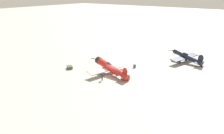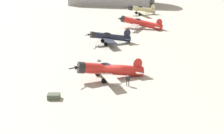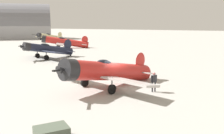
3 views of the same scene
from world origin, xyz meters
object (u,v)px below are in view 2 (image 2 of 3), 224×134
(airplane_mid_apron, at_px, (109,37))
(ground_crew_mechanic, at_px, (128,79))
(airplane_foreground, at_px, (109,70))
(airplane_far_line, at_px, (140,23))
(airplane_outer_stand, at_px, (141,9))
(fuel_drum, at_px, (99,62))
(equipment_crate, at_px, (54,96))

(airplane_mid_apron, distance_m, ground_crew_mechanic, 24.75)
(airplane_foreground, bearing_deg, airplane_far_line, -119.64)
(airplane_foreground, height_order, airplane_outer_stand, airplane_outer_stand)
(airplane_mid_apron, distance_m, fuel_drum, 14.59)
(airplane_outer_stand, height_order, ground_crew_mechanic, airplane_outer_stand)
(airplane_foreground, relative_size, equipment_crate, 6.04)
(airplane_outer_stand, xyz_separation_m, equipment_crate, (-48.14, -48.91, -1.27))
(airplane_foreground, xyz_separation_m, airplane_outer_stand, (38.09, 45.82, 0.16))
(airplane_far_line, xyz_separation_m, airplane_outer_stand, (12.51, 17.45, 0.17))
(ground_crew_mechanic, bearing_deg, equipment_crate, 111.89)
(airplane_outer_stand, relative_size, fuel_drum, 15.39)
(airplane_outer_stand, height_order, equipment_crate, airplane_outer_stand)
(airplane_foreground, distance_m, airplane_far_line, 38.20)
(airplane_mid_apron, distance_m, equipment_crate, 30.14)
(airplane_far_line, height_order, airplane_outer_stand, airplane_outer_stand)
(ground_crew_mechanic, bearing_deg, airplane_mid_apron, 2.84)
(airplane_mid_apron, xyz_separation_m, ground_crew_mechanic, (-10.01, -22.63, -0.53))
(equipment_crate, bearing_deg, ground_crew_mechanic, -4.81)
(fuel_drum, bearing_deg, equipment_crate, -140.45)
(airplane_outer_stand, distance_m, fuel_drum, 52.96)
(airplane_mid_apron, relative_size, ground_crew_mechanic, 6.18)
(equipment_crate, bearing_deg, fuel_drum, 39.55)
(airplane_foreground, xyz_separation_m, airplane_mid_apron, (10.83, 18.62, 0.07))
(airplane_mid_apron, xyz_separation_m, equipment_crate, (-20.88, -21.71, -1.18))
(airplane_far_line, distance_m, fuel_drum, 31.77)
(airplane_foreground, xyz_separation_m, fuel_drum, (2.12, 6.96, -1.05))
(airplane_outer_stand, relative_size, ground_crew_mechanic, 7.60)
(fuel_drum, bearing_deg, airplane_far_line, 42.39)
(fuel_drum, bearing_deg, ground_crew_mechanic, -96.81)
(airplane_outer_stand, distance_m, ground_crew_mechanic, 62.23)
(airplane_outer_stand, bearing_deg, fuel_drum, 61.33)
(airplane_outer_stand, bearing_deg, equipment_crate, 59.57)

